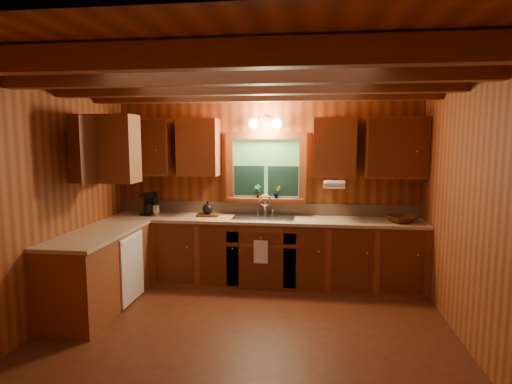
{
  "coord_description": "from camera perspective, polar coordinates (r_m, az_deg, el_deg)",
  "views": [
    {
      "loc": [
        0.63,
        -3.96,
        1.95
      ],
      "look_at": [
        0.0,
        0.8,
        1.35
      ],
      "focal_mm": 29.66,
      "sensor_mm": 36.0,
      "label": 1
    }
  ],
  "objects": [
    {
      "name": "ceiling_beams",
      "position": [
        4.05,
        -1.53,
        14.79
      ],
      "size": [
        4.2,
        2.54,
        0.18
      ],
      "color": "brown",
      "rests_on": "room"
    },
    {
      "name": "dishwasher_panel",
      "position": [
        5.31,
        -16.34,
        -9.79
      ],
      "size": [
        0.02,
        0.6,
        0.8
      ],
      "primitive_type": "cube",
      "color": "white",
      "rests_on": "base_cabinets"
    },
    {
      "name": "upper_cabinets",
      "position": [
        5.51,
        -5.01,
        5.95
      ],
      "size": [
        4.19,
        1.77,
        0.78
      ],
      "color": "brown",
      "rests_on": "room"
    },
    {
      "name": "coffee_maker",
      "position": [
        6.1,
        -14.17,
        -1.57
      ],
      "size": [
        0.17,
        0.22,
        0.31
      ],
      "rotation": [
        0.0,
        0.0,
        -0.13
      ],
      "color": "black",
      "rests_on": "countertop"
    },
    {
      "name": "backsplash",
      "position": [
        5.96,
        1.36,
        -2.25
      ],
      "size": [
        4.2,
        0.02,
        0.16
      ],
      "primitive_type": "cube",
      "color": "tan",
      "rests_on": "room"
    },
    {
      "name": "wall_sconce",
      "position": [
        5.74,
        1.25,
        9.26
      ],
      "size": [
        0.45,
        0.21,
        0.17
      ],
      "color": "black",
      "rests_on": "room"
    },
    {
      "name": "wicker_basket",
      "position": [
        5.69,
        18.92,
        -3.45
      ],
      "size": [
        0.47,
        0.47,
        0.09
      ],
      "primitive_type": "imported",
      "rotation": [
        0.0,
        0.0,
        0.36
      ],
      "color": "#48230C",
      "rests_on": "countertop"
    },
    {
      "name": "potted_plant_right",
      "position": [
        5.84,
        2.85,
        0.02
      ],
      "size": [
        0.11,
        0.1,
        0.18
      ],
      "primitive_type": "imported",
      "rotation": [
        0.0,
        0.0,
        0.23
      ],
      "color": "#532511",
      "rests_on": "window_sill"
    },
    {
      "name": "base_cabinets",
      "position": [
        5.57,
        -4.44,
        -8.73
      ],
      "size": [
        4.2,
        2.22,
        0.86
      ],
      "color": "brown",
      "rests_on": "ground"
    },
    {
      "name": "countertop",
      "position": [
        5.47,
        -4.33,
        -4.17
      ],
      "size": [
        4.2,
        2.24,
        0.04
      ],
      "color": "tan",
      "rests_on": "base_cabinets"
    },
    {
      "name": "dish_towel",
      "position": [
        5.45,
        0.64,
        -8.08
      ],
      "size": [
        0.18,
        0.01,
        0.3
      ],
      "primitive_type": "cube",
      "color": "white",
      "rests_on": "base_cabinets"
    },
    {
      "name": "utensil_crock",
      "position": [
        6.06,
        -13.37,
        -2.26
      ],
      "size": [
        0.12,
        0.12,
        0.33
      ],
      "rotation": [
        0.0,
        0.0,
        -0.25
      ],
      "color": "silver",
      "rests_on": "countertop"
    },
    {
      "name": "window_sill",
      "position": [
        5.87,
        1.3,
        -1.0
      ],
      "size": [
        1.06,
        0.14,
        0.04
      ],
      "primitive_type": "cube",
      "color": "brown",
      "rests_on": "room"
    },
    {
      "name": "potted_plant_left",
      "position": [
        5.87,
        0.24,
        0.14
      ],
      "size": [
        0.12,
        0.09,
        0.19
      ],
      "primitive_type": "imported",
      "rotation": [
        0.0,
        0.0,
        -0.24
      ],
      "color": "#532511",
      "rests_on": "window_sill"
    },
    {
      "name": "window",
      "position": [
        5.88,
        1.36,
        3.01
      ],
      "size": [
        1.12,
        0.08,
        1.0
      ],
      "color": "brown",
      "rests_on": "room"
    },
    {
      "name": "room",
      "position": [
        4.06,
        -1.47,
        -2.09
      ],
      "size": [
        4.2,
        4.2,
        4.2
      ],
      "color": "#4E2412",
      "rests_on": "ground"
    },
    {
      "name": "cutting_board",
      "position": [
        5.86,
        -6.52,
        -3.11
      ],
      "size": [
        0.32,
        0.25,
        0.03
      ],
      "primitive_type": "cube",
      "rotation": [
        0.0,
        0.0,
        0.12
      ],
      "color": "#532511",
      "rests_on": "countertop"
    },
    {
      "name": "paper_towel_roll",
      "position": [
        5.53,
        10.5,
        0.98
      ],
      "size": [
        0.27,
        0.11,
        0.11
      ],
      "primitive_type": "cylinder",
      "rotation": [
        0.0,
        1.57,
        0.0
      ],
      "color": "white",
      "rests_on": "upper_cabinets"
    },
    {
      "name": "sink",
      "position": [
        5.7,
        1.05,
        -3.94
      ],
      "size": [
        0.82,
        0.48,
        0.43
      ],
      "color": "silver",
      "rests_on": "countertop"
    },
    {
      "name": "teakettle",
      "position": [
        5.85,
        -6.53,
        -2.28
      ],
      "size": [
        0.14,
        0.14,
        0.18
      ],
      "rotation": [
        0.0,
        0.0,
        0.24
      ],
      "color": "black",
      "rests_on": "cutting_board"
    }
  ]
}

